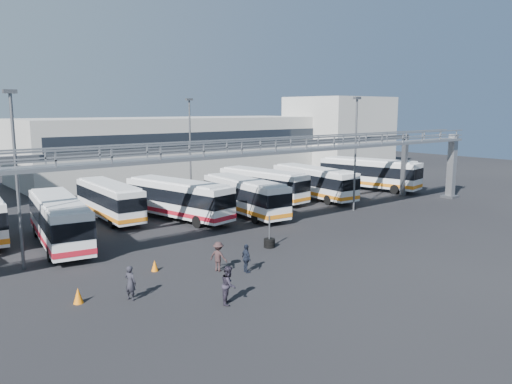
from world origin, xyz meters
TOP-DOWN VIEW (x-y plane):
  - ground at (0.00, 0.00)m, footprint 140.00×140.00m
  - gantry at (0.00, 5.87)m, footprint 51.40×5.15m
  - warehouse at (12.00, 38.00)m, footprint 42.00×14.00m
  - building_right at (38.00, 32.00)m, footprint 14.00×12.00m
  - light_pole_left at (-16.00, 8.00)m, footprint 0.70×0.35m
  - light_pole_mid at (12.00, 7.00)m, footprint 0.70×0.35m
  - light_pole_back at (4.00, 22.00)m, footprint 0.70×0.35m
  - bus_2 at (-12.71, 11.73)m, footprint 4.21×11.16m
  - bus_3 at (-6.72, 17.58)m, footprint 2.92×10.28m
  - bus_4 at (-2.28, 13.86)m, footprint 4.55×11.10m
  - bus_5 at (3.08, 11.73)m, footprint 3.47×10.71m
  - bus_6 at (8.61, 15.88)m, footprint 3.45×10.57m
  - bus_7 at (13.52, 13.59)m, footprint 3.35×10.88m
  - bus_9 at (22.80, 13.78)m, footprint 4.95×11.85m
  - pedestrian_a at (-13.24, -0.30)m, footprint 0.62×0.74m
  - pedestrian_b at (-9.82, -3.66)m, footprint 1.13×1.13m
  - pedestrian_c at (-7.44, 0.62)m, footprint 1.02×1.26m
  - pedestrian_d at (-6.37, -0.61)m, footprint 0.59×1.03m
  - cone_left at (-15.38, 0.88)m, footprint 0.54×0.54m
  - cone_right at (-10.27, 2.92)m, footprint 0.47×0.47m
  - tire_stack at (-1.98, 2.51)m, footprint 0.75×0.75m

SIDE VIEW (x-z plane):
  - ground at x=0.00m, z-range 0.00..0.00m
  - cone_right at x=-10.27m, z-range 0.00..0.64m
  - tire_stack at x=-1.98m, z-range -0.71..1.44m
  - cone_left at x=-15.38m, z-range 0.00..0.76m
  - pedestrian_d at x=-6.37m, z-range 0.00..1.65m
  - pedestrian_c at x=-7.44m, z-range 0.00..1.71m
  - pedestrian_a at x=-13.24m, z-range 0.00..1.72m
  - pedestrian_b at x=-9.82m, z-range 0.00..1.85m
  - bus_3 at x=-6.72m, z-range 0.16..3.25m
  - bus_6 at x=8.61m, z-range 0.17..3.32m
  - bus_5 at x=3.08m, z-range 0.17..3.37m
  - bus_7 at x=13.52m, z-range 0.17..3.43m
  - bus_4 at x=-2.28m, z-range 0.17..3.46m
  - bus_2 at x=-12.71m, z-range 0.18..3.49m
  - bus_9 at x=22.80m, z-range 0.19..3.70m
  - warehouse at x=12.00m, z-range 0.00..8.00m
  - building_right at x=38.00m, z-range 0.00..11.00m
  - gantry at x=0.00m, z-range 1.96..9.06m
  - light_pole_left at x=-16.00m, z-range 0.62..10.83m
  - light_pole_mid at x=12.00m, z-range 0.62..10.83m
  - light_pole_back at x=4.00m, z-range 0.62..10.83m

